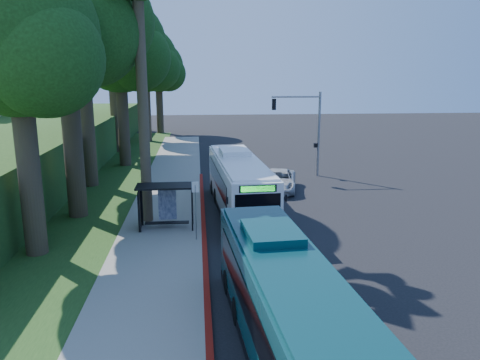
{
  "coord_description": "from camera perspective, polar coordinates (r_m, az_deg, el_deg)",
  "views": [
    {
      "loc": [
        -5.24,
        -27.87,
        8.48
      ],
      "look_at": [
        -2.59,
        1.0,
        1.83
      ],
      "focal_mm": 35.0,
      "sensor_mm": 36.0,
      "label": 1
    }
  ],
  "objects": [
    {
      "name": "white_bus",
      "position": [
        28.93,
        -0.13,
        -0.47
      ],
      "size": [
        3.35,
        12.39,
        3.65
      ],
      "rotation": [
        0.0,
        0.0,
        0.06
      ],
      "color": "white",
      "rests_on": "ground"
    },
    {
      "name": "red_curb",
      "position": [
        25.31,
        -4.43,
        -6.54
      ],
      "size": [
        0.25,
        30.0,
        0.13
      ],
      "primitive_type": "cube",
      "color": "maroon",
      "rests_on": "ground"
    },
    {
      "name": "tree_2",
      "position": [
        44.4,
        -14.36,
        15.11
      ],
      "size": [
        8.82,
        8.4,
        15.12
      ],
      "color": "#382B1E",
      "rests_on": "ground"
    },
    {
      "name": "stop_sign_pole",
      "position": [
        23.75,
        -5.44,
        -2.77
      ],
      "size": [
        0.35,
        0.06,
        3.17
      ],
      "color": "gray",
      "rests_on": "ground"
    },
    {
      "name": "ground",
      "position": [
        29.6,
        5.19,
        -3.79
      ],
      "size": [
        140.0,
        140.0,
        0.0
      ],
      "primitive_type": "plane",
      "color": "black",
      "rests_on": "ground"
    },
    {
      "name": "pickup",
      "position": [
        34.6,
        4.71,
        -0.05
      ],
      "size": [
        3.54,
        5.76,
        1.49
      ],
      "primitive_type": "imported",
      "rotation": [
        0.0,
        0.0,
        -0.21
      ],
      "color": "silver",
      "rests_on": "ground"
    },
    {
      "name": "tree_1",
      "position": [
        37.01,
        -18.95,
        18.85
      ],
      "size": [
        10.5,
        10.0,
        18.26
      ],
      "color": "#382B1E",
      "rests_on": "ground"
    },
    {
      "name": "tree_0",
      "position": [
        28.89,
        -20.56,
        17.54
      ],
      "size": [
        8.4,
        8.0,
        15.7
      ],
      "color": "#382B1E",
      "rests_on": "ground"
    },
    {
      "name": "teal_bus",
      "position": [
        14.65,
        5.48,
        -14.76
      ],
      "size": [
        3.32,
        11.78,
        3.47
      ],
      "rotation": [
        0.0,
        0.0,
        0.07
      ],
      "color": "#0A353B",
      "rests_on": "ground"
    },
    {
      "name": "sidewalk",
      "position": [
        29.19,
        -9.09,
        -4.02
      ],
      "size": [
        4.5,
        70.0,
        0.12
      ],
      "primitive_type": "cube",
      "color": "gray",
      "rests_on": "ground"
    },
    {
      "name": "tree_5",
      "position": [
        68.06,
        -9.86,
        13.14
      ],
      "size": [
        7.35,
        7.0,
        12.86
      ],
      "color": "#382B1E",
      "rests_on": "ground"
    },
    {
      "name": "tree_6",
      "position": [
        23.2,
        -25.44,
        14.74
      ],
      "size": [
        7.56,
        7.2,
        13.74
      ],
      "color": "#382B1E",
      "rests_on": "ground"
    },
    {
      "name": "grass_verge",
      "position": [
        34.82,
        -17.96,
        -1.77
      ],
      "size": [
        8.0,
        70.0,
        0.06
      ],
      "primitive_type": "cube",
      "color": "#234719",
      "rests_on": "ground"
    },
    {
      "name": "tree_3",
      "position": [
        52.68,
        -15.3,
        16.29
      ],
      "size": [
        10.08,
        9.6,
        17.28
      ],
      "color": "#382B1E",
      "rests_on": "ground"
    },
    {
      "name": "tree_4",
      "position": [
        60.18,
        -11.45,
        13.86
      ],
      "size": [
        8.4,
        8.0,
        14.14
      ],
      "color": "#382B1E",
      "rests_on": "ground"
    },
    {
      "name": "traffic_signal_pole",
      "position": [
        39.14,
        8.17,
        6.84
      ],
      "size": [
        4.1,
        0.3,
        7.0
      ],
      "color": "gray",
      "rests_on": "ground"
    },
    {
      "name": "bus_shelter",
      "position": [
        25.97,
        -9.52,
        -2.16
      ],
      "size": [
        3.2,
        1.51,
        2.55
      ],
      "color": "black",
      "rests_on": "ground"
    }
  ]
}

